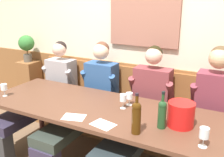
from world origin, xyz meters
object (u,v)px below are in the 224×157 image
at_px(ice_bucket, 181,114).
at_px(potted_plant, 27,45).
at_px(wine_bottle_amber_mid, 136,117).
at_px(wall_bench, 128,119).
at_px(person_center_left_seat, 87,99).
at_px(dining_table, 100,113).
at_px(wine_glass_center_rear, 123,98).
at_px(wine_glass_near_bucket, 204,134).
at_px(wine_glass_mid_left, 129,96).
at_px(person_center_right_seat, 209,120).
at_px(person_left_seat, 140,112).
at_px(wine_glass_center_front, 4,88).
at_px(wine_bottle_clear_water, 162,113).
at_px(person_right_seat, 44,93).

bearing_deg(ice_bucket, potted_plant, 163.48).
height_order(wine_bottle_amber_mid, potted_plant, potted_plant).
bearing_deg(wall_bench, person_center_left_seat, -135.58).
xyz_separation_m(dining_table, wine_bottle_amber_mid, (0.53, -0.32, 0.22)).
height_order(wine_glass_center_rear, wine_glass_near_bucket, wine_glass_near_bucket).
bearing_deg(wine_glass_near_bucket, wine_bottle_amber_mid, -175.01).
distance_m(ice_bucket, wine_glass_center_rear, 0.61).
height_order(wine_glass_center_rear, wine_glass_mid_left, wine_glass_center_rear).
xyz_separation_m(wine_glass_center_rear, wine_glass_mid_left, (0.02, 0.11, -0.01)).
xyz_separation_m(ice_bucket, wine_glass_near_bucket, (0.23, -0.26, -0.00)).
height_order(person_center_left_seat, person_center_right_seat, person_center_right_seat).
relative_size(wine_bottle_amber_mid, potted_plant, 0.87).
bearing_deg(wine_glass_near_bucket, wine_glass_mid_left, 150.41).
relative_size(wine_bottle_amber_mid, wine_glass_center_rear, 2.32).
distance_m(wall_bench, potted_plant, 1.92).
bearing_deg(wall_bench, person_left_seat, -50.61).
distance_m(wall_bench, wine_glass_center_front, 1.57).
relative_size(person_center_left_seat, wine_bottle_clear_water, 4.00).
height_order(person_right_seat, wine_bottle_clear_water, person_right_seat).
distance_m(person_left_seat, wine_glass_mid_left, 0.26).
relative_size(wall_bench, person_center_right_seat, 2.13).
bearing_deg(person_center_left_seat, person_right_seat, -178.60).
height_order(wine_bottle_amber_mid, wine_glass_near_bucket, wine_bottle_amber_mid).
height_order(person_left_seat, wine_bottle_clear_water, person_left_seat).
height_order(dining_table, person_center_left_seat, person_center_left_seat).
xyz_separation_m(person_left_seat, wine_bottle_clear_water, (0.37, -0.45, 0.26)).
height_order(wall_bench, wine_glass_center_rear, wall_bench).
xyz_separation_m(ice_bucket, wine_glass_mid_left, (-0.58, 0.21, -0.01)).
bearing_deg(wine_bottle_clear_water, wine_glass_mid_left, 144.42).
relative_size(wall_bench, wine_glass_center_front, 19.93).
relative_size(wine_bottle_clear_water, potted_plant, 0.81).
bearing_deg(wine_glass_center_front, wine_glass_center_rear, 13.30).
xyz_separation_m(wall_bench, wine_glass_near_bucket, (1.06, -0.98, 0.56)).
distance_m(wine_glass_center_rear, wine_glass_mid_left, 0.11).
distance_m(person_left_seat, potted_plant, 2.16).
relative_size(ice_bucket, wine_bottle_amber_mid, 0.65).
relative_size(wine_bottle_amber_mid, wine_bottle_clear_water, 1.07).
height_order(person_right_seat, person_left_seat, person_left_seat).
bearing_deg(wine_glass_center_front, dining_table, 11.87).
height_order(wine_bottle_clear_water, wine_glass_near_bucket, wine_bottle_clear_water).
bearing_deg(person_center_left_seat, wine_bottle_amber_mid, -35.66).
height_order(person_right_seat, wine_glass_center_rear, person_right_seat).
xyz_separation_m(wall_bench, ice_bucket, (0.83, -0.72, 0.56)).
xyz_separation_m(person_left_seat, potted_plant, (-2.05, 0.43, 0.51)).
xyz_separation_m(ice_bucket, wine_glass_center_front, (-1.95, -0.22, -0.01)).
xyz_separation_m(wall_bench, dining_table, (0.00, -0.71, 0.38)).
distance_m(wine_glass_center_front, potted_plant, 1.18).
distance_m(person_left_seat, wine_glass_center_front, 1.57).
relative_size(person_left_seat, person_center_right_seat, 0.99).
relative_size(person_left_seat, wine_glass_center_rear, 8.60).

